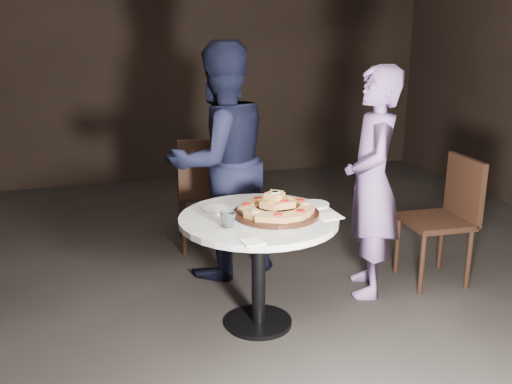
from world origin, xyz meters
TOP-DOWN VIEW (x-y plane):
  - floor at (0.00, 0.00)m, footprint 7.00×7.00m
  - table at (-0.12, -0.03)m, footprint 1.18×1.18m
  - serving_board at (-0.01, -0.03)m, footprint 0.61×0.61m
  - focaccia_pile at (-0.01, -0.03)m, footprint 0.44×0.44m
  - plate_left at (-0.31, 0.16)m, footprint 0.24×0.24m
  - plate_right at (0.27, 0.08)m, footprint 0.22×0.22m
  - water_glass at (-0.32, -0.15)m, footprint 0.10×0.10m
  - napkin_near at (-0.26, -0.40)m, footprint 0.11×0.11m
  - napkin_far at (0.27, -0.15)m, footprint 0.14×0.14m
  - chair_far at (-0.15, 1.24)m, footprint 0.48×0.49m
  - chair_right at (1.31, 0.20)m, footprint 0.45×0.43m
  - diner_navy at (-0.14, 0.79)m, footprint 0.94×0.83m
  - diner_teal at (0.72, 0.20)m, footprint 0.52×0.63m

SIDE VIEW (x-z plane):
  - floor at x=0.00m, z-range 0.00..0.00m
  - chair_right at x=1.31m, z-range 0.07..0.94m
  - chair_far at x=-0.15m, z-range 0.07..0.98m
  - table at x=-0.12m, z-range 0.21..0.90m
  - napkin_near at x=-0.26m, z-range 0.68..0.69m
  - napkin_far at x=0.27m, z-range 0.68..0.69m
  - plate_right at x=0.27m, z-range 0.68..0.69m
  - plate_left at x=-0.31m, z-range 0.68..0.69m
  - serving_board at x=-0.01m, z-range 0.68..0.70m
  - water_glass at x=-0.32m, z-range 0.68..0.76m
  - focaccia_pile at x=-0.01m, z-range 0.68..0.79m
  - diner_teal at x=0.72m, z-range 0.00..1.50m
  - diner_navy at x=-0.14m, z-range 0.00..1.63m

